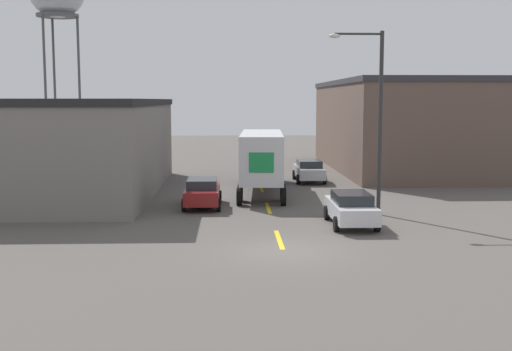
# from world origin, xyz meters

# --- Properties ---
(ground_plane) EXTENTS (160.00, 160.00, 0.00)m
(ground_plane) POSITION_xyz_m (0.00, 0.00, 0.00)
(ground_plane) COLOR #56514C
(road_centerline) EXTENTS (0.20, 19.21, 0.01)m
(road_centerline) POSITION_xyz_m (0.00, 9.83, 0.00)
(road_centerline) COLOR yellow
(road_centerline) RESTS_ON ground_plane
(warehouse_left) EXTENTS (12.19, 20.38, 5.78)m
(warehouse_left) POSITION_xyz_m (-12.59, 16.22, 2.89)
(warehouse_left) COLOR slate
(warehouse_left) RESTS_ON ground_plane
(warehouse_right) EXTENTS (11.21, 23.14, 7.31)m
(warehouse_right) POSITION_xyz_m (12.10, 28.86, 3.66)
(warehouse_right) COLOR brown
(warehouse_right) RESTS_ON ground_plane
(semi_truck) EXTENTS (3.28, 12.35, 3.77)m
(semi_truck) POSITION_xyz_m (-0.04, 15.97, 2.27)
(semi_truck) COLOR navy
(semi_truck) RESTS_ON ground_plane
(parked_car_right_near) EXTENTS (2.00, 4.58, 1.54)m
(parked_car_right_near) POSITION_xyz_m (3.50, 4.88, 0.82)
(parked_car_right_near) COLOR silver
(parked_car_right_near) RESTS_ON ground_plane
(parked_car_right_far) EXTENTS (2.00, 4.58, 1.54)m
(parked_car_right_far) POSITION_xyz_m (3.50, 20.67, 0.82)
(parked_car_right_far) COLOR #B2B2B7
(parked_car_right_far) RESTS_ON ground_plane
(parked_car_left_far) EXTENTS (2.00, 4.58, 1.54)m
(parked_car_left_far) POSITION_xyz_m (-3.50, 10.28, 0.82)
(parked_car_left_far) COLOR maroon
(parked_car_left_far) RESTS_ON ground_plane
(street_lamp) EXTENTS (2.71, 0.32, 9.05)m
(street_lamp) POSITION_xyz_m (5.11, 7.61, 5.20)
(street_lamp) COLOR #2D2D30
(street_lamp) RESTS_ON ground_plane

